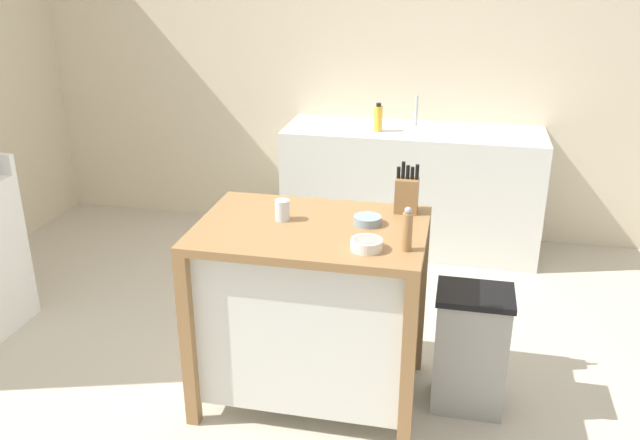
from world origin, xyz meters
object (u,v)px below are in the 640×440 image
bowl_stoneware_deep (367,220)px  trash_bin (470,349)px  kitchen_island (311,304)px  knife_block (407,194)px  sink_faucet (416,111)px  bowl_ceramic_small (367,244)px  drinking_cup (282,210)px  pepper_grinder (407,230)px  bottle_hand_soap (378,118)px

bowl_stoneware_deep → trash_bin: size_ratio=0.21×
kitchen_island → trash_bin: kitchen_island is taller
knife_block → sink_faucet: bearing=93.1°
bowl_ceramic_small → drinking_cup: size_ratio=1.39×
kitchen_island → drinking_cup: drinking_cup is taller
bowl_ceramic_small → trash_bin: bowl_ceramic_small is taller
bowl_ceramic_small → drinking_cup: (-0.44, 0.25, 0.02)m
sink_faucet → kitchen_island: bearing=-98.5°
kitchen_island → bowl_stoneware_deep: 0.51m
kitchen_island → trash_bin: bearing=5.4°
knife_block → pepper_grinder: bearing=-84.4°
bowl_stoneware_deep → bottle_hand_soap: size_ratio=0.64×
bowl_stoneware_deep → sink_faucet: sink_faucet is taller
kitchen_island → knife_block: 0.70m
bowl_stoneware_deep → knife_block: bearing=50.8°
kitchen_island → knife_block: (0.41, 0.27, 0.50)m
kitchen_island → drinking_cup: bearing=163.2°
bowl_ceramic_small → drinking_cup: bearing=150.0°
trash_bin → bottle_hand_soap: bottle_hand_soap is taller
trash_bin → bottle_hand_soap: bearing=111.6°
bowl_stoneware_deep → kitchen_island: bearing=-163.2°
knife_block → bowl_stoneware_deep: 0.26m
knife_block → drinking_cup: 0.61m
kitchen_island → bowl_stoneware_deep: size_ratio=8.17×
kitchen_island → knife_block: size_ratio=4.22×
bottle_hand_soap → kitchen_island: bearing=-92.0°
drinking_cup → bottle_hand_soap: (0.21, 1.82, 0.03)m
kitchen_island → trash_bin: (0.77, 0.07, -0.20)m
knife_block → bowl_ceramic_small: knife_block is taller
trash_bin → bottle_hand_soap: 2.04m
kitchen_island → bowl_ceramic_small: 0.56m
kitchen_island → bowl_ceramic_small: bearing=-35.6°
bottle_hand_soap → drinking_cup: bearing=-96.7°
knife_block → drinking_cup: (-0.56, -0.23, -0.04)m
knife_block → bowl_ceramic_small: 0.50m
bowl_stoneware_deep → bowl_ceramic_small: bearing=-82.4°
kitchen_island → bottle_hand_soap: bottle_hand_soap is taller
bowl_stoneware_deep → trash_bin: bearing=-0.3°
drinking_cup → trash_bin: 1.13m
pepper_grinder → sink_faucet: size_ratio=0.90×
bottle_hand_soap → bowl_stoneware_deep: bearing=-84.0°
pepper_grinder → trash_bin: bearing=38.7°
bowl_ceramic_small → trash_bin: bearing=30.2°
drinking_cup → pepper_grinder: (0.61, -0.22, 0.04)m
pepper_grinder → sink_faucet: bearing=93.6°
drinking_cup → pepper_grinder: size_ratio=0.50×
sink_faucet → bottle_hand_soap: sink_faucet is taller
bowl_ceramic_small → knife_block: bearing=75.7°
bowl_stoneware_deep → bottle_hand_soap: (-0.19, 1.79, 0.05)m
sink_faucet → bowl_stoneware_deep: bearing=-91.7°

